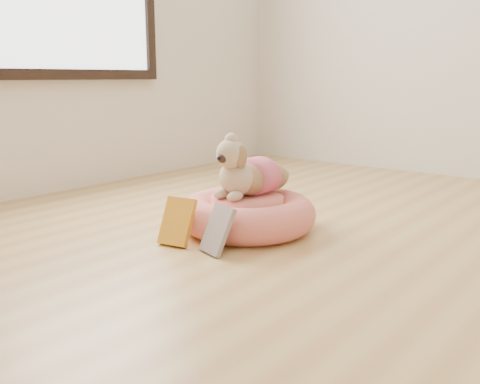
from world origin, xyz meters
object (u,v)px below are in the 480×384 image
Objects in this scene: pet_bed at (247,214)px; book_yellow at (177,222)px; dog at (248,163)px; book_white at (217,230)px.

book_yellow is at bearing -106.89° from pet_bed.
dog reaches higher than pet_bed.
book_white is (0.20, 0.02, -0.00)m from book_yellow.
book_yellow is at bearing -158.20° from book_white.
pet_bed is 1.54× the size of dog.
book_white is (0.10, -0.31, 0.02)m from pet_bed.
pet_bed is 0.34m from book_yellow.
book_yellow is (-0.09, -0.35, -0.20)m from dog.
dog reaches higher than book_yellow.
book_white reaches higher than pet_bed.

